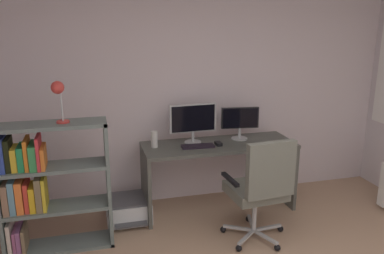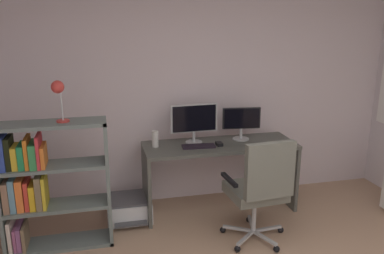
{
  "view_description": "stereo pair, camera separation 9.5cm",
  "coord_description": "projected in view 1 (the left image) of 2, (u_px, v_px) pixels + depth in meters",
  "views": [
    {
      "loc": [
        -1.15,
        -1.54,
        2.04
      ],
      "look_at": [
        -0.22,
        1.97,
        1.05
      ],
      "focal_mm": 36.99,
      "sensor_mm": 36.0,
      "label": 1
    },
    {
      "loc": [
        -1.05,
        -1.56,
        2.04
      ],
      "look_at": [
        -0.22,
        1.97,
        1.05
      ],
      "focal_mm": 36.99,
      "sensor_mm": 36.0,
      "label": 2
    }
  ],
  "objects": [
    {
      "name": "desk",
      "position": [
        219.0,
        160.0,
        4.27
      ],
      "size": [
        1.62,
        0.58,
        0.76
      ],
      "color": "#4E5049",
      "rests_on": "ground"
    },
    {
      "name": "monitor_main",
      "position": [
        193.0,
        120.0,
        4.18
      ],
      "size": [
        0.51,
        0.18,
        0.42
      ],
      "color": "#B2B5B7",
      "rests_on": "desk"
    },
    {
      "name": "desk_lamp",
      "position": [
        58.0,
        92.0,
        3.31
      ],
      "size": [
        0.13,
        0.11,
        0.36
      ],
      "color": "#CF3A34",
      "rests_on": "bookshelf"
    },
    {
      "name": "office_chair",
      "position": [
        261.0,
        186.0,
        3.59
      ],
      "size": [
        0.63,
        0.63,
        1.04
      ],
      "color": "#B7BABC",
      "rests_on": "ground"
    },
    {
      "name": "monitor_secondary",
      "position": [
        240.0,
        120.0,
        4.32
      ],
      "size": [
        0.42,
        0.18,
        0.36
      ],
      "color": "#B2B5B7",
      "rests_on": "desk"
    },
    {
      "name": "desktop_speaker",
      "position": [
        154.0,
        139.0,
        4.08
      ],
      "size": [
        0.07,
        0.07,
        0.17
      ],
      "primitive_type": "cylinder",
      "color": "silver",
      "rests_on": "desk"
    },
    {
      "name": "bookshelf",
      "position": [
        41.0,
        187.0,
        3.48
      ],
      "size": [
        0.95,
        0.29,
        1.18
      ],
      "color": "slate",
      "rests_on": "ground"
    },
    {
      "name": "printer",
      "position": [
        128.0,
        209.0,
        4.15
      ],
      "size": [
        0.46,
        0.51,
        0.23
      ],
      "color": "silver",
      "rests_on": "ground"
    },
    {
      "name": "wall_back",
      "position": [
        194.0,
        90.0,
        4.45
      ],
      "size": [
        4.59,
        0.1,
        2.53
      ],
      "primitive_type": "cube",
      "color": "silver",
      "rests_on": "ground"
    },
    {
      "name": "keyboard",
      "position": [
        198.0,
        146.0,
        4.1
      ],
      "size": [
        0.35,
        0.15,
        0.02
      ],
      "primitive_type": "cube",
      "rotation": [
        0.0,
        0.0,
        -0.07
      ],
      "color": "black",
      "rests_on": "desk"
    },
    {
      "name": "computer_mouse",
      "position": [
        218.0,
        144.0,
        4.16
      ],
      "size": [
        0.06,
        0.1,
        0.03
      ],
      "primitive_type": "cube",
      "rotation": [
        0.0,
        0.0,
        0.01
      ],
      "color": "black",
      "rests_on": "desk"
    }
  ]
}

